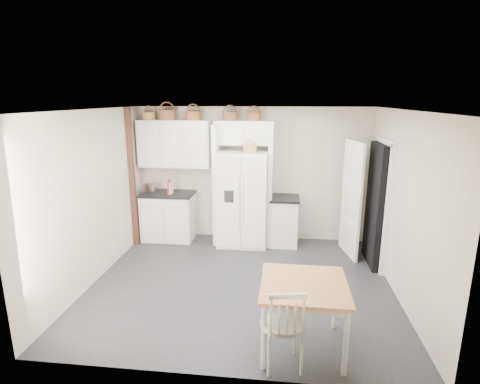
# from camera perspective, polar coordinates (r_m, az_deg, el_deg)

# --- Properties ---
(floor) EXTENTS (4.50, 4.50, 0.00)m
(floor) POSITION_cam_1_polar(r_m,az_deg,el_deg) (5.91, 0.20, -13.68)
(floor) COLOR black
(floor) RESTS_ON ground
(ceiling) EXTENTS (4.50, 4.50, 0.00)m
(ceiling) POSITION_cam_1_polar(r_m,az_deg,el_deg) (5.23, 0.22, 12.41)
(ceiling) COLOR white
(ceiling) RESTS_ON wall_back
(wall_back) EXTENTS (4.50, 0.00, 4.50)m
(wall_back) POSITION_cam_1_polar(r_m,az_deg,el_deg) (7.36, 1.93, 2.72)
(wall_back) COLOR beige
(wall_back) RESTS_ON floor
(wall_left) EXTENTS (0.00, 4.00, 4.00)m
(wall_left) POSITION_cam_1_polar(r_m,az_deg,el_deg) (6.09, -21.34, -0.70)
(wall_left) COLOR beige
(wall_left) RESTS_ON floor
(wall_right) EXTENTS (0.00, 4.00, 4.00)m
(wall_right) POSITION_cam_1_polar(r_m,az_deg,el_deg) (5.65, 23.55, -2.03)
(wall_right) COLOR beige
(wall_right) RESTS_ON floor
(refrigerator) EXTENTS (0.93, 0.74, 1.79)m
(refrigerator) POSITION_cam_1_polar(r_m,az_deg,el_deg) (7.11, 0.46, -1.04)
(refrigerator) COLOR white
(refrigerator) RESTS_ON floor
(base_cab_left) EXTENTS (0.99, 0.62, 0.91)m
(base_cab_left) POSITION_cam_1_polar(r_m,az_deg,el_deg) (7.60, -10.80, -3.74)
(base_cab_left) COLOR white
(base_cab_left) RESTS_ON floor
(base_cab_right) EXTENTS (0.51, 0.61, 0.89)m
(base_cab_right) POSITION_cam_1_polar(r_m,az_deg,el_deg) (7.27, 6.71, -4.49)
(base_cab_right) COLOR white
(base_cab_right) RESTS_ON floor
(dining_table) EXTENTS (0.95, 0.95, 0.79)m
(dining_table) POSITION_cam_1_polar(r_m,az_deg,el_deg) (4.47, 9.53, -18.05)
(dining_table) COLOR #9E6938
(dining_table) RESTS_ON floor
(windsor_chair) EXTENTS (0.55, 0.51, 0.98)m
(windsor_chair) POSITION_cam_1_polar(r_m,az_deg,el_deg) (4.12, 6.61, -19.33)
(windsor_chair) COLOR white
(windsor_chair) RESTS_ON floor
(counter_left) EXTENTS (1.03, 0.66, 0.04)m
(counter_left) POSITION_cam_1_polar(r_m,az_deg,el_deg) (7.47, -10.97, -0.25)
(counter_left) COLOR black
(counter_left) RESTS_ON base_cab_left
(counter_right) EXTENTS (0.55, 0.65, 0.04)m
(counter_right) POSITION_cam_1_polar(r_m,az_deg,el_deg) (7.14, 6.82, -0.93)
(counter_right) COLOR black
(counter_right) RESTS_ON base_cab_right
(toaster) EXTENTS (0.29, 0.20, 0.18)m
(toaster) POSITION_cam_1_polar(r_m,az_deg,el_deg) (7.50, -13.52, 0.56)
(toaster) COLOR silver
(toaster) RESTS_ON counter_left
(cookbook_red) EXTENTS (0.05, 0.18, 0.26)m
(cookbook_red) POSITION_cam_1_polar(r_m,az_deg,el_deg) (7.34, -10.74, 0.72)
(cookbook_red) COLOR #A3251E
(cookbook_red) RESTS_ON counter_left
(cookbook_cream) EXTENTS (0.04, 0.16, 0.23)m
(cookbook_cream) POSITION_cam_1_polar(r_m,az_deg,el_deg) (7.33, -10.45, 0.60)
(cookbook_cream) COLOR beige
(cookbook_cream) RESTS_ON counter_left
(basket_upper_a) EXTENTS (0.26, 0.26, 0.15)m
(basket_upper_a) POSITION_cam_1_polar(r_m,az_deg,el_deg) (7.48, -13.72, 11.19)
(basket_upper_a) COLOR olive
(basket_upper_a) RESTS_ON upper_cabinet
(basket_upper_b) EXTENTS (0.32, 0.32, 0.19)m
(basket_upper_b) POSITION_cam_1_polar(r_m,az_deg,el_deg) (7.36, -11.04, 11.47)
(basket_upper_b) COLOR brown
(basket_upper_b) RESTS_ON upper_cabinet
(basket_upper_c) EXTENTS (0.29, 0.29, 0.17)m
(basket_upper_c) POSITION_cam_1_polar(r_m,az_deg,el_deg) (7.23, -7.15, 11.48)
(basket_upper_c) COLOR brown
(basket_upper_c) RESTS_ON upper_cabinet
(basket_bridge_a) EXTENTS (0.28, 0.28, 0.16)m
(basket_bridge_a) POSITION_cam_1_polar(r_m,az_deg,el_deg) (7.10, -1.53, 11.48)
(basket_bridge_a) COLOR brown
(basket_bridge_a) RESTS_ON bridge_cabinet
(basket_bridge_b) EXTENTS (0.26, 0.26, 0.15)m
(basket_bridge_b) POSITION_cam_1_polar(r_m,az_deg,el_deg) (7.05, 2.08, 11.44)
(basket_bridge_b) COLOR brown
(basket_bridge_b) RESTS_ON bridge_cabinet
(basket_fridge_b) EXTENTS (0.24, 0.24, 0.13)m
(basket_fridge_b) POSITION_cam_1_polar(r_m,az_deg,el_deg) (6.81, 1.51, 6.53)
(basket_fridge_b) COLOR olive
(basket_fridge_b) RESTS_ON refrigerator
(upper_cabinet) EXTENTS (1.40, 0.34, 0.90)m
(upper_cabinet) POSITION_cam_1_polar(r_m,az_deg,el_deg) (7.37, -9.93, 7.26)
(upper_cabinet) COLOR white
(upper_cabinet) RESTS_ON wall_back
(bridge_cabinet) EXTENTS (1.12, 0.34, 0.45)m
(bridge_cabinet) POSITION_cam_1_polar(r_m,az_deg,el_deg) (7.09, 0.65, 9.03)
(bridge_cabinet) COLOR white
(bridge_cabinet) RESTS_ON wall_back
(fridge_panel_left) EXTENTS (0.08, 0.60, 2.30)m
(fridge_panel_left) POSITION_cam_1_polar(r_m,az_deg,el_deg) (7.18, -3.53, 1.19)
(fridge_panel_left) COLOR white
(fridge_panel_left) RESTS_ON floor
(fridge_panel_right) EXTENTS (0.08, 0.60, 2.30)m
(fridge_panel_right) POSITION_cam_1_polar(r_m,az_deg,el_deg) (7.08, 4.63, 0.98)
(fridge_panel_right) COLOR white
(fridge_panel_right) RESTS_ON floor
(trim_post) EXTENTS (0.09, 0.09, 2.60)m
(trim_post) POSITION_cam_1_polar(r_m,az_deg,el_deg) (7.26, -16.11, 2.00)
(trim_post) COLOR #391D15
(trim_post) RESTS_ON floor
(doorway_void) EXTENTS (0.18, 0.85, 2.05)m
(doorway_void) POSITION_cam_1_polar(r_m,az_deg,el_deg) (6.62, 20.15, -1.91)
(doorway_void) COLOR black
(doorway_void) RESTS_ON floor
(door_slab) EXTENTS (0.21, 0.79, 2.05)m
(door_slab) POSITION_cam_1_polar(r_m,az_deg,el_deg) (6.86, 16.60, -1.08)
(door_slab) COLOR white
(door_slab) RESTS_ON floor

